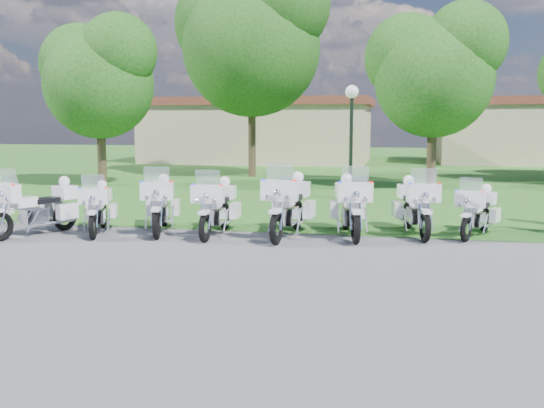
% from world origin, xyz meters
% --- Properties ---
extents(ground, '(100.00, 100.00, 0.00)m').
position_xyz_m(ground, '(0.00, 0.00, 0.00)').
color(ground, '#535358').
rests_on(ground, ground).
extents(grass_lawn, '(100.00, 48.00, 0.01)m').
position_xyz_m(grass_lawn, '(0.00, 27.00, 0.00)').
color(grass_lawn, '#266720').
rests_on(grass_lawn, ground).
extents(motorcycle_1, '(1.36, 2.27, 1.62)m').
position_xyz_m(motorcycle_1, '(-5.23, 1.66, 0.68)').
color(motorcycle_1, black).
rests_on(motorcycle_1, ground).
extents(motorcycle_2, '(1.16, 2.09, 1.46)m').
position_xyz_m(motorcycle_2, '(-3.97, 2.20, 0.61)').
color(motorcycle_2, black).
rests_on(motorcycle_2, ground).
extents(motorcycle_3, '(1.23, 2.37, 1.64)m').
position_xyz_m(motorcycle_3, '(-2.56, 2.62, 0.68)').
color(motorcycle_3, black).
rests_on(motorcycle_3, ground).
extents(motorcycle_4, '(0.79, 2.37, 1.59)m').
position_xyz_m(motorcycle_4, '(-1.12, 2.54, 0.67)').
color(motorcycle_4, black).
rests_on(motorcycle_4, ground).
extents(motorcycle_5, '(0.97, 2.61, 1.76)m').
position_xyz_m(motorcycle_5, '(0.57, 2.70, 0.73)').
color(motorcycle_5, black).
rests_on(motorcycle_5, ground).
extents(motorcycle_6, '(1.15, 2.49, 1.69)m').
position_xyz_m(motorcycle_6, '(1.95, 3.05, 0.71)').
color(motorcycle_6, black).
rests_on(motorcycle_6, ground).
extents(motorcycle_7, '(1.10, 2.39, 1.62)m').
position_xyz_m(motorcycle_7, '(3.44, 3.57, 0.68)').
color(motorcycle_7, black).
rests_on(motorcycle_7, ground).
extents(motorcycle_8, '(1.19, 2.00, 1.42)m').
position_xyz_m(motorcycle_8, '(4.87, 3.62, 0.59)').
color(motorcycle_8, black).
rests_on(motorcycle_8, ground).
extents(lamp_post, '(0.44, 0.44, 3.83)m').
position_xyz_m(lamp_post, '(1.45, 9.39, 2.92)').
color(lamp_post, black).
rests_on(lamp_post, ground).
extents(tree_0, '(5.18, 4.42, 6.90)m').
position_xyz_m(tree_0, '(-8.99, 12.01, 4.56)').
color(tree_0, '#38281C').
rests_on(tree_0, ground).
extents(tree_1, '(7.58, 6.47, 10.10)m').
position_xyz_m(tree_1, '(-3.94, 17.26, 6.69)').
color(tree_1, '#38281C').
rests_on(tree_1, ground).
extents(tree_2, '(5.37, 4.58, 7.15)m').
position_xyz_m(tree_2, '(4.22, 13.73, 4.73)').
color(tree_2, '#38281C').
rests_on(tree_2, ground).
extents(building_west, '(14.56, 8.32, 4.10)m').
position_xyz_m(building_west, '(-6.00, 28.00, 2.07)').
color(building_west, tan).
rests_on(building_west, ground).
extents(building_east, '(11.44, 7.28, 4.10)m').
position_xyz_m(building_east, '(11.00, 30.00, 2.07)').
color(building_east, tan).
rests_on(building_east, ground).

